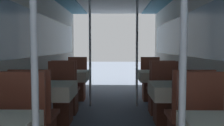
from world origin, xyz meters
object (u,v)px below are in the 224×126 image
chair_left_far_2 (77,87)px  dining_table_right_2 (155,77)px  chair_right_near_2 (160,98)px  chair_right_far_2 (151,87)px  dining_table_left_2 (72,77)px  dining_table_left_1 (49,92)px  chair_left_near_2 (66,97)px  support_pole_left_2 (90,53)px  support_pole_left_0 (35,65)px  chair_left_far_1 (60,104)px  support_pole_right_0 (183,66)px  chair_right_far_1 (166,105)px  dining_table_right_1 (176,92)px  support_pole_right_2 (137,53)px

chair_left_far_2 → dining_table_right_2: chair_left_far_2 is taller
chair_right_near_2 → chair_right_far_2: 1.22m
dining_table_left_2 → chair_right_far_2: chair_right_far_2 is taller
dining_table_left_1 → chair_right_far_2: (1.75, 2.39, -0.32)m
chair_right_far_2 → chair_left_near_2: bearing=34.8°
support_pole_left_2 → support_pole_left_0: bearing=-90.0°
chair_left_far_1 → dining_table_right_2: chair_left_far_1 is taller
chair_left_far_1 → dining_table_right_2: bearing=-146.1°
support_pole_right_0 → dining_table_right_2: size_ratio=3.04×
chair_right_far_2 → dining_table_left_2: bearing=19.2°
support_pole_left_0 → chair_right_far_1: size_ratio=2.24×
dining_table_left_2 → support_pole_left_2: size_ratio=0.33×
dining_table_left_1 → dining_table_right_2: size_ratio=1.00×
dining_table_left_2 → support_pole_left_0: bearing=-83.8°
support_pole_left_2 → dining_table_right_1: support_pole_left_2 is taller
dining_table_right_2 → support_pole_right_2: support_pole_right_2 is taller
chair_right_near_2 → support_pole_right_2: (-0.38, 0.61, 0.82)m
chair_left_near_2 → support_pole_right_2: size_ratio=0.45×
chair_right_near_2 → chair_right_far_2: bearing=90.0°
support_pole_left_0 → chair_left_far_2: size_ratio=2.24×
support_pole_left_2 → chair_right_far_2: size_ratio=2.24×
dining_table_left_1 → chair_right_far_2: chair_right_far_2 is taller
chair_left_far_2 → support_pole_right_2: bearing=156.0°
support_pole_left_0 → chair_right_far_1: (1.36, 2.39, -0.82)m
chair_left_far_1 → chair_left_far_2: 1.78m
chair_left_far_2 → dining_table_right_2: (1.75, -0.61, 0.32)m
dining_table_right_1 → dining_table_left_1: bearing=180.0°
support_pole_left_0 → chair_right_near_2: 3.36m
dining_table_left_1 → chair_right_near_2: 2.13m
dining_table_left_2 → chair_right_near_2: 1.88m
dining_table_left_2 → chair_left_far_1: bearing=-90.0°
dining_table_left_2 → chair_right_far_2: 1.88m
chair_left_far_1 → chair_right_near_2: 1.84m
chair_right_near_2 → support_pole_left_0: bearing=-114.8°
chair_left_far_2 → support_pole_right_2: 1.70m
chair_right_far_1 → chair_right_far_2: (0.00, 1.78, 0.00)m
dining_table_left_2 → support_pole_right_2: 1.45m
dining_table_right_2 → chair_right_far_2: chair_right_far_2 is taller
chair_right_far_1 → support_pole_left_2: bearing=-40.7°
dining_table_left_2 → support_pole_right_2: size_ratio=0.33×
chair_left_near_2 → chair_right_far_1: size_ratio=1.00×
dining_table_right_1 → dining_table_right_2: same height
dining_table_left_1 → chair_right_near_2: chair_right_near_2 is taller
chair_right_far_1 → chair_left_far_1: bearing=0.0°
dining_table_right_1 → chair_right_near_2: 1.22m
dining_table_right_1 → support_pole_left_0: bearing=-127.4°
chair_left_far_2 → chair_right_far_2: same height
dining_table_right_1 → support_pole_right_0: bearing=-102.2°
chair_right_far_1 → chair_right_far_2: 1.78m
support_pole_left_0 → chair_right_near_2: size_ratio=2.24×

